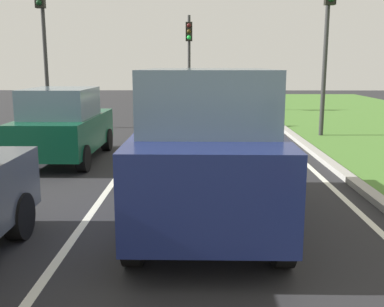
{
  "coord_description": "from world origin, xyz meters",
  "views": [
    {
      "loc": [
        1.0,
        2.95,
        2.35
      ],
      "look_at": [
        0.93,
        8.74,
        1.2
      ],
      "focal_mm": 42.39,
      "sensor_mm": 36.0,
      "label": 1
    }
  ],
  "objects_px": {
    "car_hatchback_far": "(64,125)",
    "traffic_light_overhead_left": "(43,27)",
    "car_suv_ahead": "(207,146)",
    "traffic_light_near_right": "(328,25)",
    "traffic_light_far_median": "(189,48)"
  },
  "relations": [
    {
      "from": "car_suv_ahead",
      "to": "traffic_light_near_right",
      "type": "height_order",
      "value": "traffic_light_near_right"
    },
    {
      "from": "traffic_light_near_right",
      "to": "traffic_light_far_median",
      "type": "relative_size",
      "value": 1.1
    },
    {
      "from": "car_hatchback_far",
      "to": "car_suv_ahead",
      "type": "bearing_deg",
      "value": -51.79
    },
    {
      "from": "traffic_light_near_right",
      "to": "traffic_light_far_median",
      "type": "height_order",
      "value": "traffic_light_near_right"
    },
    {
      "from": "car_suv_ahead",
      "to": "traffic_light_near_right",
      "type": "distance_m",
      "value": 9.23
    },
    {
      "from": "car_suv_ahead",
      "to": "traffic_light_overhead_left",
      "type": "relative_size",
      "value": 0.84
    },
    {
      "from": "traffic_light_overhead_left",
      "to": "traffic_light_far_median",
      "type": "distance_m",
      "value": 7.98
    },
    {
      "from": "car_hatchback_far",
      "to": "traffic_light_near_right",
      "type": "distance_m",
      "value": 8.56
    },
    {
      "from": "car_hatchback_far",
      "to": "traffic_light_overhead_left",
      "type": "relative_size",
      "value": 0.69
    },
    {
      "from": "car_suv_ahead",
      "to": "traffic_light_overhead_left",
      "type": "distance_m",
      "value": 11.83
    },
    {
      "from": "car_suv_ahead",
      "to": "traffic_light_overhead_left",
      "type": "bearing_deg",
      "value": 119.84
    },
    {
      "from": "car_suv_ahead",
      "to": "car_hatchback_far",
      "type": "xyz_separation_m",
      "value": [
        -3.4,
        4.4,
        -0.28
      ]
    },
    {
      "from": "traffic_light_far_median",
      "to": "traffic_light_overhead_left",
      "type": "bearing_deg",
      "value": -129.84
    },
    {
      "from": "car_suv_ahead",
      "to": "traffic_light_near_right",
      "type": "xyz_separation_m",
      "value": [
        3.89,
        8.03,
        2.36
      ]
    },
    {
      "from": "traffic_light_overhead_left",
      "to": "traffic_light_far_median",
      "type": "height_order",
      "value": "traffic_light_overhead_left"
    }
  ]
}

